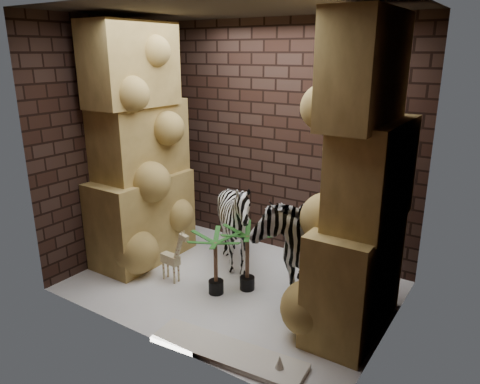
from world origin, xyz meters
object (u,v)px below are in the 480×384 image
Objects in this scene: giraffe_toy at (170,253)px; surfboard at (227,352)px; zebra_left at (236,228)px; palm_front at (247,259)px; palm_back at (216,264)px; zebra_right at (295,230)px.

surfboard is at bearing -24.61° from giraffe_toy.
zebra_left is 0.56m from palm_front.
giraffe_toy is at bearing -174.88° from palm_back.
giraffe_toy is 0.93× the size of palm_front.
zebra_left is 0.84m from giraffe_toy.
palm_back is at bearing -132.83° from palm_front.
zebra_left is 1.60× the size of palm_front.
surfboard is (0.72, -0.82, -0.33)m from palm_back.
zebra_right is at bearing 33.34° from palm_back.
zebra_left is (-0.87, 0.15, -0.21)m from zebra_right.
palm_front is (0.86, 0.32, 0.02)m from giraffe_toy.
giraffe_toy is (-1.33, -0.53, -0.41)m from zebra_right.
zebra_right is 1.26× the size of zebra_left.
palm_front is 0.52× the size of surfboard.
giraffe_toy is at bearing -178.25° from zebra_right.
zebra_left is at bearing 60.29° from giraffe_toy.
palm_front reaches higher than giraffe_toy.
zebra_right is 2.02× the size of palm_front.
giraffe_toy is 0.48× the size of surfboard.
zebra_left reaches higher than surfboard.
palm_front is 1.06× the size of palm_back.
zebra_left is 1.72× the size of giraffe_toy.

